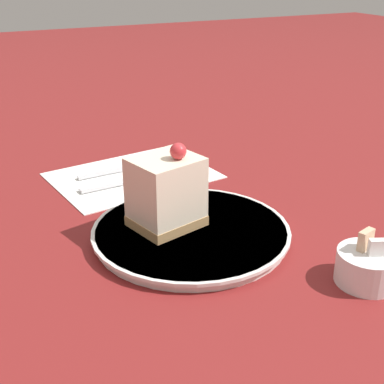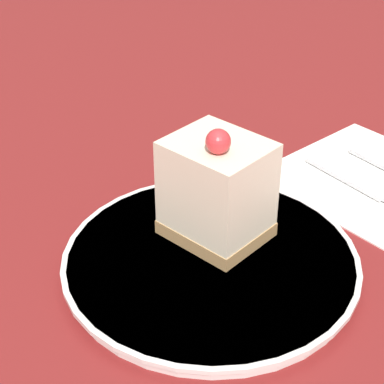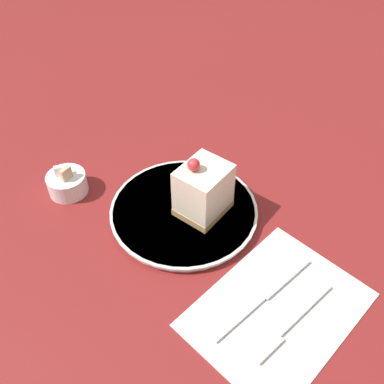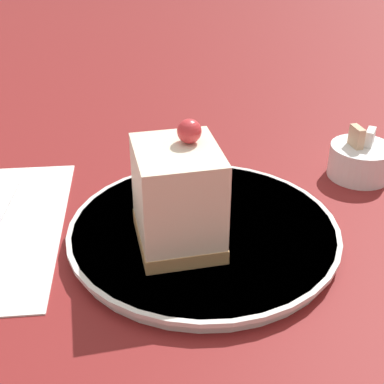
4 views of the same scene
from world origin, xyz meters
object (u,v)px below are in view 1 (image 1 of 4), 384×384
Objects in this scene: fork at (134,167)px; knife at (129,180)px; cake_slice at (166,192)px; sugar_bowl at (368,266)px; plate at (191,232)px.

fork is 0.06m from knife.
cake_slice is 0.24m from sugar_bowl.
plate is 3.61× the size of sugar_bowl.
cake_slice is (-0.02, -0.02, 0.05)m from plate.
cake_slice is 0.18m from knife.
plate is at bearing 32.87° from cake_slice.
cake_slice is at bearing -14.10° from fork.
plate is 1.52× the size of fork.
plate is at bearing -7.99° from fork.
cake_slice is at bearing -132.12° from plate.
fork is at bearing 155.46° from cake_slice.
knife is 0.38m from sugar_bowl.
cake_slice reaches higher than knife.
fork is (-0.24, 0.01, -0.00)m from plate.
knife is at bearing 161.08° from cake_slice.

